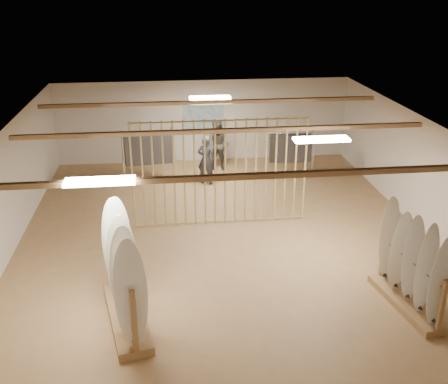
{
  "coord_description": "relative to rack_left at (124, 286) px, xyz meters",
  "views": [
    {
      "loc": [
        -1.37,
        -11.56,
        5.97
      ],
      "look_at": [
        0.0,
        0.0,
        1.2
      ],
      "focal_mm": 42.0,
      "sensor_mm": 36.0,
      "label": 1
    }
  ],
  "objects": [
    {
      "name": "shopper_b",
      "position": [
        2.61,
        8.15,
        0.18
      ],
      "size": [
        1.14,
        1.08,
        1.88
      ],
      "primitive_type": "imported",
      "rotation": [
        0.0,
        0.0,
        -0.55
      ],
      "color": "#3C372E",
      "rests_on": "floor"
    },
    {
      "name": "wall_left",
      "position": [
        -2.78,
        3.19,
        0.64
      ],
      "size": [
        0.0,
        12.0,
        12.0
      ],
      "primitive_type": "plane",
      "rotation": [
        1.57,
        0.0,
        1.57
      ],
      "color": "beige",
      "rests_on": "ground"
    },
    {
      "name": "ceiling",
      "position": [
        2.22,
        3.19,
        2.04
      ],
      "size": [
        12.0,
        12.0,
        0.0
      ],
      "primitive_type": "plane",
      "rotation": [
        3.14,
        0.0,
        0.0
      ],
      "color": "gray",
      "rests_on": "ground"
    },
    {
      "name": "clothing_rack_b",
      "position": [
        4.79,
        7.11,
        0.23
      ],
      "size": [
        1.41,
        0.47,
        1.52
      ],
      "rotation": [
        0.0,
        0.0,
        -0.09
      ],
      "color": "silver",
      "rests_on": "floor"
    },
    {
      "name": "light_panels",
      "position": [
        2.22,
        3.19,
        1.98
      ],
      "size": [
        1.2,
        0.35,
        0.06
      ],
      "primitive_type": "cube",
      "color": "white",
      "rests_on": "ground"
    },
    {
      "name": "ceiling_slats",
      "position": [
        2.22,
        3.19,
        1.96
      ],
      "size": [
        9.5,
        6.12,
        0.1
      ],
      "primitive_type": "cube",
      "color": "olive",
      "rests_on": "ground"
    },
    {
      "name": "wall_front",
      "position": [
        2.22,
        -2.81,
        0.64
      ],
      "size": [
        12.0,
        0.0,
        12.0
      ],
      "primitive_type": "plane",
      "rotation": [
        -1.57,
        0.0,
        0.0
      ],
      "color": "beige",
      "rests_on": "ground"
    },
    {
      "name": "rack_left",
      "position": [
        0.0,
        0.0,
        0.0
      ],
      "size": [
        1.06,
        2.41,
        2.22
      ],
      "rotation": [
        0.0,
        0.0,
        0.2
      ],
      "color": "olive",
      "rests_on": "floor"
    },
    {
      "name": "wall_right",
      "position": [
        7.22,
        3.19,
        0.64
      ],
      "size": [
        0.0,
        12.0,
        12.0
      ],
      "primitive_type": "plane",
      "rotation": [
        1.57,
        0.0,
        -1.57
      ],
      "color": "beige",
      "rests_on": "ground"
    },
    {
      "name": "floor",
      "position": [
        2.22,
        3.19,
        -0.76
      ],
      "size": [
        12.0,
        12.0,
        0.0
      ],
      "primitive_type": "plane",
      "color": "#A0784D",
      "rests_on": "ground"
    },
    {
      "name": "poster",
      "position": [
        2.22,
        9.17,
        0.84
      ],
      "size": [
        1.4,
        0.03,
        0.9
      ],
      "primitive_type": "cube",
      "color": "#2E67A2",
      "rests_on": "ground"
    },
    {
      "name": "bamboo_partition",
      "position": [
        2.22,
        3.99,
        0.64
      ],
      "size": [
        4.45,
        0.05,
        2.78
      ],
      "color": "tan",
      "rests_on": "ground"
    },
    {
      "name": "wall_back",
      "position": [
        2.22,
        9.19,
        0.64
      ],
      "size": [
        12.0,
        0.0,
        12.0
      ],
      "primitive_type": "plane",
      "rotation": [
        1.57,
        0.0,
        0.0
      ],
      "color": "beige",
      "rests_on": "ground"
    },
    {
      "name": "rack_right",
      "position": [
        5.42,
        -0.17,
        -0.1
      ],
      "size": [
        0.84,
        2.08,
        1.92
      ],
      "rotation": [
        0.0,
        0.0,
        0.16
      ],
      "color": "olive",
      "rests_on": "floor"
    },
    {
      "name": "shopper_a",
      "position": [
        2.1,
        6.88,
        0.11
      ],
      "size": [
        0.76,
        0.65,
        1.74
      ],
      "primitive_type": "imported",
      "rotation": [
        0.0,
        0.0,
        2.73
      ],
      "color": "#2A2B33",
      "rests_on": "floor"
    },
    {
      "name": "clothing_rack_a",
      "position": [
        0.34,
        7.27,
        0.33
      ],
      "size": [
        1.54,
        0.6,
        1.67
      ],
      "rotation": [
        0.0,
        0.0,
        0.15
      ],
      "color": "silver",
      "rests_on": "floor"
    }
  ]
}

